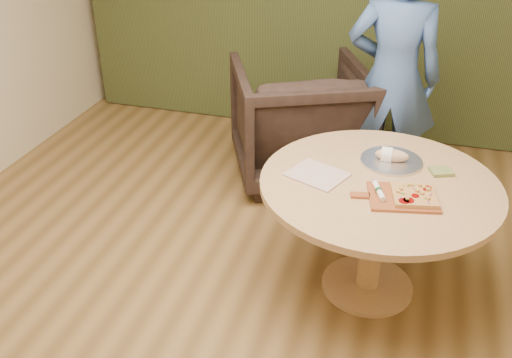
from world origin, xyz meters
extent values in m
cube|color=olive|center=(0.00, 0.00, -0.01)|extent=(5.00, 6.00, 0.02)
cylinder|color=tan|center=(0.59, 0.68, 0.01)|extent=(0.55, 0.55, 0.03)
cylinder|color=tan|center=(0.59, 0.68, 0.35)|extent=(0.13, 0.13, 0.68)
cylinder|color=tan|center=(0.59, 0.68, 0.73)|extent=(1.32, 1.32, 0.04)
cube|color=#9B4D27|center=(0.72, 0.53, 0.76)|extent=(0.40, 0.35, 0.01)
cube|color=#9B4D27|center=(0.50, 0.49, 0.76)|extent=(0.11, 0.07, 0.01)
cube|color=tan|center=(0.77, 0.54, 0.78)|extent=(0.26, 0.26, 0.02)
cylinder|color=#710404|center=(0.83, 0.60, 0.79)|extent=(0.04, 0.04, 0.00)
cylinder|color=#710404|center=(0.75, 0.46, 0.79)|extent=(0.06, 0.06, 0.00)
cylinder|color=#710404|center=(0.84, 0.61, 0.79)|extent=(0.05, 0.05, 0.00)
cylinder|color=#710404|center=(0.78, 0.51, 0.79)|extent=(0.04, 0.04, 0.00)
cylinder|color=#710404|center=(0.73, 0.45, 0.79)|extent=(0.05, 0.05, 0.00)
cube|color=gold|center=(0.75, 0.61, 0.79)|extent=(0.02, 0.02, 0.01)
cube|color=gold|center=(0.69, 0.52, 0.79)|extent=(0.02, 0.02, 0.01)
cube|color=gold|center=(0.75, 0.48, 0.79)|extent=(0.02, 0.02, 0.01)
cube|color=gold|center=(0.74, 0.46, 0.79)|extent=(0.02, 0.02, 0.01)
cube|color=gold|center=(0.84, 0.50, 0.79)|extent=(0.02, 0.02, 0.01)
cube|color=gold|center=(0.84, 0.59, 0.79)|extent=(0.03, 0.03, 0.01)
cube|color=gold|center=(0.79, 0.56, 0.79)|extent=(0.02, 0.02, 0.01)
cube|color=gold|center=(0.80, 0.62, 0.79)|extent=(0.02, 0.02, 0.01)
cube|color=gold|center=(0.70, 0.55, 0.79)|extent=(0.02, 0.02, 0.01)
cube|color=gold|center=(0.81, 0.54, 0.79)|extent=(0.02, 0.02, 0.01)
cube|color=gold|center=(0.82, 0.60, 0.79)|extent=(0.03, 0.03, 0.01)
cube|color=#397625|center=(0.77, 0.62, 0.79)|extent=(0.01, 0.01, 0.00)
cube|color=#397625|center=(0.83, 0.50, 0.79)|extent=(0.01, 0.01, 0.00)
cube|color=#397625|center=(0.72, 0.46, 0.79)|extent=(0.01, 0.01, 0.00)
cube|color=#397625|center=(0.83, 0.59, 0.79)|extent=(0.01, 0.01, 0.00)
cube|color=#397625|center=(0.71, 0.52, 0.79)|extent=(0.01, 0.01, 0.00)
cube|color=#397625|center=(0.72, 0.51, 0.79)|extent=(0.01, 0.01, 0.00)
cube|color=#397625|center=(0.83, 0.62, 0.79)|extent=(0.01, 0.01, 0.00)
cube|color=#397625|center=(0.74, 0.60, 0.79)|extent=(0.01, 0.01, 0.00)
cube|color=#397625|center=(0.72, 0.60, 0.79)|extent=(0.01, 0.01, 0.00)
cube|color=#863C65|center=(0.74, 0.50, 0.79)|extent=(0.01, 0.03, 0.00)
cube|color=#863C65|center=(0.85, 0.47, 0.79)|extent=(0.01, 0.03, 0.00)
cube|color=#863C65|center=(0.85, 0.55, 0.79)|extent=(0.02, 0.03, 0.00)
cube|color=#863C65|center=(0.71, 0.46, 0.79)|extent=(0.02, 0.03, 0.00)
cube|color=#863C65|center=(0.77, 0.58, 0.79)|extent=(0.02, 0.03, 0.00)
cylinder|color=white|center=(0.59, 0.53, 0.78)|extent=(0.09, 0.17, 0.03)
cylinder|color=#194C26|center=(0.59, 0.53, 0.78)|extent=(0.04, 0.04, 0.03)
cube|color=silver|center=(0.56, 0.62, 0.78)|extent=(0.03, 0.04, 0.00)
cube|color=white|center=(0.25, 0.64, 0.76)|extent=(0.37, 0.35, 0.01)
cylinder|color=silver|center=(0.63, 0.92, 0.75)|extent=(0.35, 0.35, 0.01)
cylinder|color=silver|center=(0.63, 0.92, 0.76)|extent=(0.36, 0.36, 0.02)
ellipsoid|color=#D5AD82|center=(0.63, 0.92, 0.79)|extent=(0.19, 0.08, 0.07)
cylinder|color=white|center=(0.60, 0.92, 0.79)|extent=(0.06, 0.09, 0.09)
cube|color=#5C692F|center=(0.91, 0.87, 0.76)|extent=(0.15, 0.14, 0.02)
imported|color=black|center=(-0.14, 1.96, 0.51)|extent=(1.29, 1.25, 1.02)
imported|color=#3D5E98|center=(0.54, 1.85, 0.92)|extent=(0.69, 0.47, 1.84)
camera|label=1|loc=(0.70, -2.09, 2.33)|focal=40.00mm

